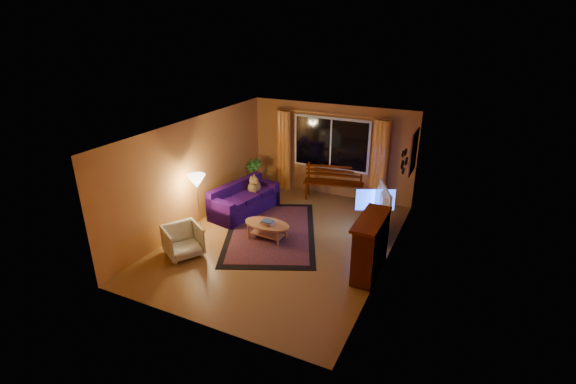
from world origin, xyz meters
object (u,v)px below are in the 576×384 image
at_px(bench, 333,191).
at_px(tv_console, 378,223).
at_px(armchair, 183,239).
at_px(coffee_table, 267,231).
at_px(sofa, 244,199).
at_px(floor_lamp, 199,204).

relative_size(bench, tv_console, 1.34).
bearing_deg(tv_console, armchair, -152.87).
bearing_deg(armchair, tv_console, -19.41).
bearing_deg(coffee_table, sofa, 139.91).
bearing_deg(floor_lamp, bench, 55.73).
xyz_separation_m(armchair, floor_lamp, (-0.31, 0.99, 0.33)).
distance_m(sofa, tv_console, 3.31).
bearing_deg(armchair, sofa, 30.38).
distance_m(armchair, coffee_table, 1.83).
relative_size(armchair, coffee_table, 0.67).
height_order(floor_lamp, tv_console, floor_lamp).
height_order(sofa, tv_console, sofa).
relative_size(sofa, tv_console, 1.58).
relative_size(floor_lamp, tv_console, 1.17).
bearing_deg(bench, coffee_table, -114.39).
height_order(bench, armchair, armchair).
xyz_separation_m(bench, sofa, (-1.72, -1.76, 0.14)).
xyz_separation_m(floor_lamp, tv_console, (3.67, 1.67, -0.44)).
distance_m(bench, armchair, 4.45).
bearing_deg(sofa, tv_console, 17.01).
bearing_deg(sofa, bench, 56.63).
xyz_separation_m(bench, tv_console, (1.57, -1.41, 0.01)).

